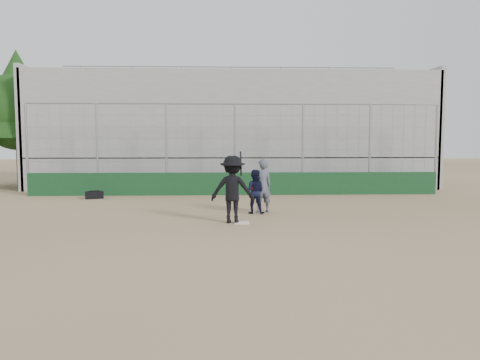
{
  "coord_description": "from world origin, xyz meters",
  "views": [
    {
      "loc": [
        -0.6,
        -13.57,
        2.46
      ],
      "look_at": [
        0.0,
        1.4,
        1.15
      ],
      "focal_mm": 35.0,
      "sensor_mm": 36.0,
      "label": 1
    }
  ],
  "objects_px": {
    "batter_at_plate": "(233,189)",
    "catcher_crouched": "(254,199)",
    "equipment_bag": "(94,195)",
    "umpire": "(262,188)"
  },
  "relations": [
    {
      "from": "batter_at_plate",
      "to": "catcher_crouched",
      "type": "xyz_separation_m",
      "value": [
        0.75,
        1.63,
        -0.49
      ]
    },
    {
      "from": "batter_at_plate",
      "to": "umpire",
      "type": "xyz_separation_m",
      "value": [
        1.05,
        1.92,
        -0.18
      ]
    },
    {
      "from": "batter_at_plate",
      "to": "equipment_bag",
      "type": "xyz_separation_m",
      "value": [
        -5.6,
        5.79,
        -0.84
      ]
    },
    {
      "from": "catcher_crouched",
      "to": "umpire",
      "type": "height_order",
      "value": "umpire"
    },
    {
      "from": "catcher_crouched",
      "to": "equipment_bag",
      "type": "xyz_separation_m",
      "value": [
        -6.35,
        4.16,
        -0.35
      ]
    },
    {
      "from": "umpire",
      "to": "equipment_bag",
      "type": "relative_size",
      "value": 2.1
    },
    {
      "from": "batter_at_plate",
      "to": "catcher_crouched",
      "type": "height_order",
      "value": "batter_at_plate"
    },
    {
      "from": "umpire",
      "to": "equipment_bag",
      "type": "xyz_separation_m",
      "value": [
        -6.64,
        3.87,
        -0.66
      ]
    },
    {
      "from": "batter_at_plate",
      "to": "umpire",
      "type": "bearing_deg",
      "value": 61.44
    },
    {
      "from": "batter_at_plate",
      "to": "equipment_bag",
      "type": "relative_size",
      "value": 2.72
    }
  ]
}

